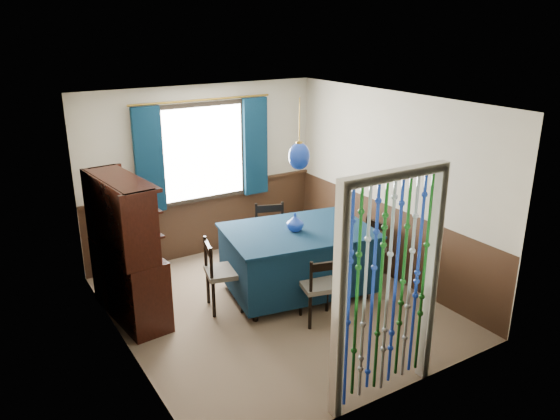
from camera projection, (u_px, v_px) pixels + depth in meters
floor at (274, 306)px, 6.72m from camera, size 4.00×4.00×0.00m
ceiling at (274, 102)px, 5.90m from camera, size 4.00×4.00×0.00m
wall_back at (203, 172)px, 7.92m from camera, size 3.60×0.00×3.60m
wall_front at (394, 276)px, 4.70m from camera, size 3.60×0.00×3.60m
wall_left at (119, 242)px, 5.42m from camera, size 0.00×4.00×4.00m
wall_right at (390, 187)px, 7.20m from camera, size 0.00×4.00×4.00m
wainscot_back at (206, 221)px, 8.15m from camera, size 3.60×0.00×3.60m
wainscot_front at (387, 349)px, 4.96m from camera, size 3.60×0.00×3.60m
wainscot_left at (128, 308)px, 5.67m from camera, size 0.00×4.00×4.00m
wainscot_right at (386, 240)px, 7.44m from camera, size 0.00×4.00×4.00m
window at (203, 153)px, 7.78m from camera, size 1.32×0.12×1.42m
doorway at (387, 293)px, 4.82m from camera, size 1.16×0.12×2.18m
dining_table at (298, 257)px, 6.90m from camera, size 1.99×1.53×0.87m
chair_near at (320, 286)px, 6.25m from camera, size 0.50×0.49×0.84m
chair_far at (272, 236)px, 7.62m from camera, size 0.58×0.56×0.92m
chair_left at (222, 273)px, 6.53m from camera, size 0.52×0.53×0.89m
chair_right at (367, 248)px, 7.31m from camera, size 0.41×0.43×0.83m
sideboard at (128, 270)px, 6.33m from camera, size 0.58×1.34×1.70m
pendant_lamp at (299, 156)px, 6.47m from camera, size 0.26×0.26×0.85m
vase_table at (295, 223)px, 6.72m from camera, size 0.23×0.23×0.20m
bowl_shelf at (136, 229)px, 5.93m from camera, size 0.25×0.25×0.06m
vase_sideboard at (122, 233)px, 6.51m from camera, size 0.20×0.20×0.18m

